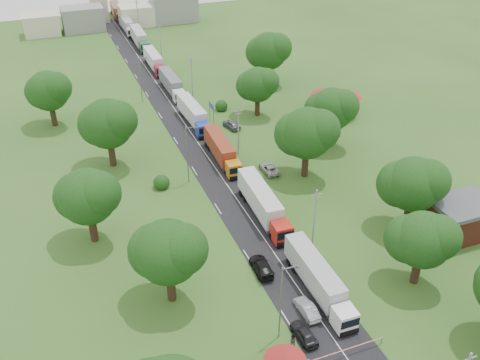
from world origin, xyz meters
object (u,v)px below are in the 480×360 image
truck_0 (318,279)px  car_lane_mid (307,309)px  info_sign (211,109)px  boom_barrier (335,354)px  car_lane_front (304,333)px

truck_0 → car_lane_mid: bearing=-135.4°
info_sign → car_lane_mid: size_ratio=0.96×
info_sign → truck_0: 50.37m
info_sign → boom_barrier: bearing=-96.2°
boom_barrier → truck_0: (3.14, 9.75, 1.27)m
car_lane_front → boom_barrier: bearing=110.6°
truck_0 → car_lane_front: truck_0 is taller
boom_barrier → car_lane_front: car_lane_front is taller
car_lane_front → car_lane_mid: size_ratio=0.99×
boom_barrier → info_sign: size_ratio=2.25×
car_lane_front → info_sign: bearing=-101.0°
car_lane_front → car_lane_mid: car_lane_front is taller
boom_barrier → car_lane_mid: car_lane_mid is taller
car_lane_mid → info_sign: bearing=-97.5°
car_lane_front → car_lane_mid: (2.00, 3.18, -0.02)m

